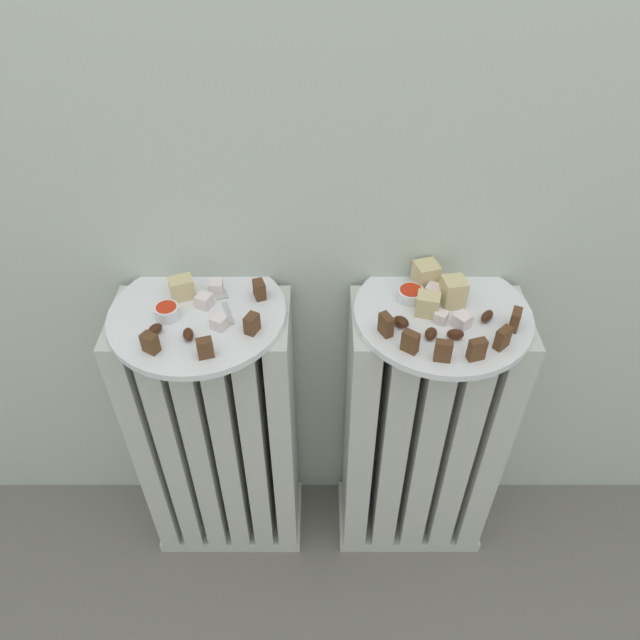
# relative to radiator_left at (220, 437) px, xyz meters

# --- Properties ---
(radiator_left) EXTENTS (0.32, 0.17, 0.65)m
(radiator_left) POSITION_rel_radiator_left_xyz_m (0.00, 0.00, 0.00)
(radiator_left) COLOR silver
(radiator_left) RESTS_ON ground_plane
(radiator_right) EXTENTS (0.32, 0.17, 0.65)m
(radiator_right) POSITION_rel_radiator_left_xyz_m (0.41, 0.00, 0.00)
(radiator_right) COLOR silver
(radiator_right) RESTS_ON ground_plane
(plate_left) EXTENTS (0.30, 0.30, 0.01)m
(plate_left) POSITION_rel_radiator_left_xyz_m (0.00, 0.00, 0.33)
(plate_left) COLOR white
(plate_left) RESTS_ON radiator_left
(plate_right) EXTENTS (0.30, 0.30, 0.01)m
(plate_right) POSITION_rel_radiator_left_xyz_m (0.41, 0.00, 0.33)
(plate_right) COLOR white
(plate_right) RESTS_ON radiator_right
(dark_cake_slice_left_0) EXTENTS (0.03, 0.03, 0.03)m
(dark_cake_slice_left_0) POSITION_rel_radiator_left_xyz_m (-0.06, -0.09, 0.36)
(dark_cake_slice_left_0) COLOR #56351E
(dark_cake_slice_left_0) RESTS_ON plate_left
(dark_cake_slice_left_1) EXTENTS (0.03, 0.02, 0.03)m
(dark_cake_slice_left_1) POSITION_rel_radiator_left_xyz_m (0.03, -0.10, 0.36)
(dark_cake_slice_left_1) COLOR #56351E
(dark_cake_slice_left_1) RESTS_ON plate_left
(dark_cake_slice_left_2) EXTENTS (0.03, 0.03, 0.03)m
(dark_cake_slice_left_2) POSITION_rel_radiator_left_xyz_m (0.10, -0.05, 0.36)
(dark_cake_slice_left_2) COLOR #56351E
(dark_cake_slice_left_2) RESTS_ON plate_left
(dark_cake_slice_left_3) EXTENTS (0.02, 0.03, 0.03)m
(dark_cake_slice_left_3) POSITION_rel_radiator_left_xyz_m (0.10, 0.04, 0.36)
(dark_cake_slice_left_3) COLOR #56351E
(dark_cake_slice_left_3) RESTS_ON plate_left
(marble_cake_slice_left_0) EXTENTS (0.05, 0.04, 0.04)m
(marble_cake_slice_left_0) POSITION_rel_radiator_left_xyz_m (-0.03, 0.04, 0.36)
(marble_cake_slice_left_0) COLOR beige
(marble_cake_slice_left_0) RESTS_ON plate_left
(turkish_delight_left_0) EXTENTS (0.03, 0.03, 0.02)m
(turkish_delight_left_0) POSITION_rel_radiator_left_xyz_m (0.01, 0.01, 0.35)
(turkish_delight_left_0) COLOR white
(turkish_delight_left_0) RESTS_ON plate_left
(turkish_delight_left_1) EXTENTS (0.03, 0.03, 0.02)m
(turkish_delight_left_1) POSITION_rel_radiator_left_xyz_m (0.04, -0.04, 0.35)
(turkish_delight_left_1) COLOR white
(turkish_delight_left_1) RESTS_ON plate_left
(turkish_delight_left_2) EXTENTS (0.02, 0.02, 0.02)m
(turkish_delight_left_2) POSITION_rel_radiator_left_xyz_m (0.03, 0.05, 0.35)
(turkish_delight_left_2) COLOR white
(turkish_delight_left_2) RESTS_ON plate_left
(medjool_date_left_0) EXTENTS (0.03, 0.03, 0.02)m
(medjool_date_left_0) POSITION_rel_radiator_left_xyz_m (-0.06, -0.05, 0.35)
(medjool_date_left_0) COLOR #3D1E0F
(medjool_date_left_0) RESTS_ON plate_left
(medjool_date_left_1) EXTENTS (0.02, 0.03, 0.02)m
(medjool_date_left_1) POSITION_rel_radiator_left_xyz_m (-0.00, -0.07, 0.35)
(medjool_date_left_1) COLOR #3D1E0F
(medjool_date_left_1) RESTS_ON plate_left
(jam_bowl_left) EXTENTS (0.04, 0.04, 0.02)m
(jam_bowl_left) POSITION_rel_radiator_left_xyz_m (-0.05, -0.02, 0.35)
(jam_bowl_left) COLOR white
(jam_bowl_left) RESTS_ON plate_left
(dark_cake_slice_right_0) EXTENTS (0.02, 0.03, 0.04)m
(dark_cake_slice_right_0) POSITION_rel_radiator_left_xyz_m (0.31, -0.05, 0.36)
(dark_cake_slice_right_0) COLOR #56351E
(dark_cake_slice_right_0) RESTS_ON plate_right
(dark_cake_slice_right_1) EXTENTS (0.03, 0.03, 0.04)m
(dark_cake_slice_right_1) POSITION_rel_radiator_left_xyz_m (0.34, -0.09, 0.36)
(dark_cake_slice_right_1) COLOR #56351E
(dark_cake_slice_right_1) RESTS_ON plate_right
(dark_cake_slice_right_2) EXTENTS (0.03, 0.02, 0.04)m
(dark_cake_slice_right_2) POSITION_rel_radiator_left_xyz_m (0.39, -0.11, 0.36)
(dark_cake_slice_right_2) COLOR #56351E
(dark_cake_slice_right_2) RESTS_ON plate_right
(dark_cake_slice_right_3) EXTENTS (0.03, 0.02, 0.04)m
(dark_cake_slice_right_3) POSITION_rel_radiator_left_xyz_m (0.44, -0.11, 0.36)
(dark_cake_slice_right_3) COLOR #56351E
(dark_cake_slice_right_3) RESTS_ON plate_right
(dark_cake_slice_right_4) EXTENTS (0.03, 0.03, 0.04)m
(dark_cake_slice_right_4) POSITION_rel_radiator_left_xyz_m (0.49, -0.08, 0.36)
(dark_cake_slice_right_4) COLOR #56351E
(dark_cake_slice_right_4) RESTS_ON plate_right
(dark_cake_slice_right_5) EXTENTS (0.02, 0.03, 0.04)m
(dark_cake_slice_right_5) POSITION_rel_radiator_left_xyz_m (0.52, -0.04, 0.36)
(dark_cake_slice_right_5) COLOR #56351E
(dark_cake_slice_right_5) RESTS_ON plate_right
(marble_cake_slice_right_0) EXTENTS (0.04, 0.04, 0.05)m
(marble_cake_slice_right_0) POSITION_rel_radiator_left_xyz_m (0.43, 0.02, 0.37)
(marble_cake_slice_right_0) COLOR beige
(marble_cake_slice_right_0) RESTS_ON plate_right
(marble_cake_slice_right_1) EXTENTS (0.04, 0.04, 0.04)m
(marble_cake_slice_right_1) POSITION_rel_radiator_left_xyz_m (0.38, -0.01, 0.36)
(marble_cake_slice_right_1) COLOR beige
(marble_cake_slice_right_1) RESTS_ON plate_right
(marble_cake_slice_right_2) EXTENTS (0.05, 0.05, 0.05)m
(marble_cake_slice_right_2) POSITION_rel_radiator_left_xyz_m (0.39, 0.07, 0.36)
(marble_cake_slice_right_2) COLOR beige
(marble_cake_slice_right_2) RESTS_ON plate_right
(turkish_delight_right_0) EXTENTS (0.03, 0.03, 0.02)m
(turkish_delight_right_0) POSITION_rel_radiator_left_xyz_m (0.40, 0.04, 0.35)
(turkish_delight_right_0) COLOR white
(turkish_delight_right_0) RESTS_ON plate_right
(turkish_delight_right_1) EXTENTS (0.03, 0.03, 0.02)m
(turkish_delight_right_1) POSITION_rel_radiator_left_xyz_m (0.40, -0.03, 0.35)
(turkish_delight_right_1) COLOR white
(turkish_delight_right_1) RESTS_ON plate_right
(turkish_delight_right_2) EXTENTS (0.03, 0.03, 0.02)m
(turkish_delight_right_2) POSITION_rel_radiator_left_xyz_m (0.43, -0.04, 0.35)
(turkish_delight_right_2) COLOR white
(turkish_delight_right_2) RESTS_ON plate_right
(medjool_date_right_0) EXTENTS (0.03, 0.03, 0.02)m
(medjool_date_right_0) POSITION_rel_radiator_left_xyz_m (0.38, -0.06, 0.35)
(medjool_date_right_0) COLOR #3D1E0F
(medjool_date_right_0) RESTS_ON plate_right
(medjool_date_right_1) EXTENTS (0.03, 0.03, 0.02)m
(medjool_date_right_1) POSITION_rel_radiator_left_xyz_m (0.48, -0.02, 0.35)
(medjool_date_right_1) COLOR #3D1E0F
(medjool_date_right_1) RESTS_ON plate_right
(medjool_date_right_2) EXTENTS (0.03, 0.02, 0.02)m
(medjool_date_right_2) POSITION_rel_radiator_left_xyz_m (0.42, -0.07, 0.35)
(medjool_date_right_2) COLOR #3D1E0F
(medjool_date_right_2) RESTS_ON plate_right
(medjool_date_right_3) EXTENTS (0.03, 0.03, 0.02)m
(medjool_date_right_3) POSITION_rel_radiator_left_xyz_m (0.34, -0.04, 0.35)
(medjool_date_right_3) COLOR #3D1E0F
(medjool_date_right_3) RESTS_ON plate_right
(jam_bowl_right) EXTENTS (0.05, 0.05, 0.02)m
(jam_bowl_right) POSITION_rel_radiator_left_xyz_m (0.36, 0.03, 0.35)
(jam_bowl_right) COLOR white
(jam_bowl_right) RESTS_ON plate_right
(fork) EXTENTS (0.04, 0.09, 0.00)m
(fork) POSITION_rel_radiator_left_xyz_m (0.04, 0.02, 0.34)
(fork) COLOR #B7B7BC
(fork) RESTS_ON plate_left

